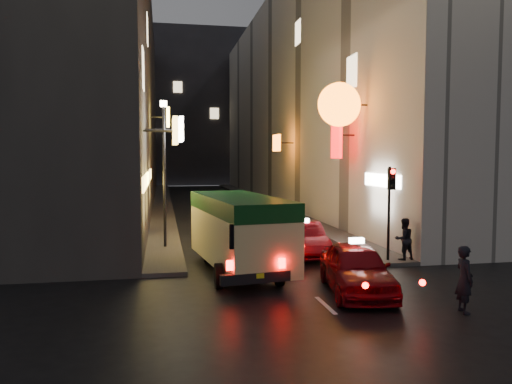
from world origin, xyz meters
TOP-DOWN VIEW (x-y plane):
  - ground at (0.00, 0.00)m, footprint 120.00×120.00m
  - building_left at (-8.00, 33.99)m, footprint 7.60×52.00m
  - building_right at (8.00, 33.99)m, footprint 8.34×52.00m
  - building_far at (0.00, 66.00)m, footprint 30.00×10.00m
  - sidewalk_left at (-4.25, 34.00)m, footprint 1.50×52.00m
  - sidewalk_right at (4.25, 34.00)m, footprint 1.50×52.00m
  - minibus at (-1.70, 8.24)m, footprint 2.99×6.43m
  - taxi_near at (1.29, 5.05)m, footprint 3.03×5.65m
  - taxi_second at (1.32, 10.69)m, footprint 2.31×5.04m
  - taxi_third at (1.74, 15.62)m, footprint 2.58×5.19m
  - taxi_far at (1.96, 21.70)m, footprint 2.60×5.40m
  - pedestrian_crossing at (3.30, 2.75)m, footprint 0.49×0.69m
  - pedestrian_sidewalk at (4.58, 8.50)m, footprint 0.73×0.52m
  - traffic_light at (4.00, 8.47)m, footprint 0.26×0.43m
  - lamp_post at (-4.20, 13.00)m, footprint 0.28×0.28m

SIDE VIEW (x-z plane):
  - ground at x=0.00m, z-range 0.00..0.00m
  - sidewalk_left at x=-4.25m, z-range 0.00..0.15m
  - sidewalk_right at x=4.25m, z-range 0.00..0.15m
  - taxi_second at x=1.32m, z-range -0.08..1.65m
  - taxi_third at x=1.74m, z-range -0.08..1.68m
  - taxi_far at x=1.96m, z-range -0.08..1.75m
  - taxi_near at x=1.29m, z-range -0.08..1.79m
  - pedestrian_crossing at x=3.30m, z-range 0.00..1.97m
  - pedestrian_sidewalk at x=4.58m, z-range 0.15..1.93m
  - minibus at x=-1.70m, z-range 0.35..3.00m
  - traffic_light at x=4.00m, z-range 0.94..4.44m
  - lamp_post at x=-4.20m, z-range 0.61..6.84m
  - building_left at x=-8.00m, z-range 0.00..18.00m
  - building_right at x=8.00m, z-range 0.00..18.00m
  - building_far at x=0.00m, z-range 0.00..22.00m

